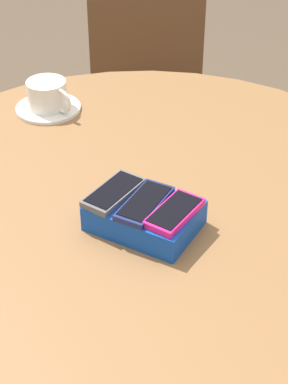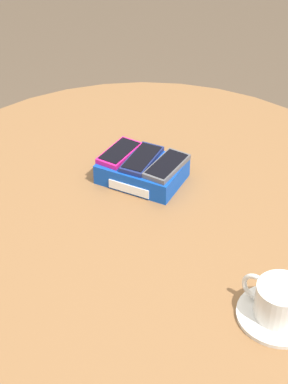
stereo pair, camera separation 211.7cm
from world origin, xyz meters
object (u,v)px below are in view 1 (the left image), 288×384
object	(u,v)px
phone_navy	(145,203)
chair_near_window	(146,101)
coffee_cup	(48,94)
round_table	(144,237)
phone_magenta	(174,213)
phone_box	(145,215)
saucer	(48,108)
phone_gray	(114,193)

from	to	relation	value
phone_navy	chair_near_window	world-z (taller)	chair_near_window
phone_navy	chair_near_window	bearing A→B (deg)	-43.14
coffee_cup	round_table	bearing A→B (deg)	169.00
phone_magenta	coffee_cup	xyz separation A→B (m)	(0.53, -0.12, -0.01)
phone_box	coffee_cup	size ratio (longest dim) A/B	1.71
chair_near_window	coffee_cup	bearing A→B (deg)	116.92
round_table	saucer	xyz separation A→B (m)	(0.42, -0.08, 0.09)
saucer	chair_near_window	xyz separation A→B (m)	(0.30, -0.59, -0.30)
phone_box	chair_near_window	bearing A→B (deg)	-43.15
chair_near_window	saucer	bearing A→B (deg)	116.70
phone_box	round_table	bearing A→B (deg)	-42.11
phone_box	phone_navy	xyz separation A→B (m)	(-0.00, 0.00, 0.03)
round_table	saucer	world-z (taller)	saucer
phone_navy	phone_gray	distance (m)	0.06
phone_box	coffee_cup	xyz separation A→B (m)	(0.47, -0.13, 0.02)
phone_box	phone_navy	distance (m)	0.03
phone_magenta	coffee_cup	size ratio (longest dim) A/B	1.00
phone_box	phone_navy	size ratio (longest dim) A/B	1.57
phone_gray	round_table	bearing A→B (deg)	-88.41
phone_box	coffee_cup	world-z (taller)	coffee_cup
phone_box	phone_magenta	size ratio (longest dim) A/B	1.70
coffee_cup	saucer	bearing A→B (deg)	5.44
saucer	phone_navy	bearing A→B (deg)	164.24
round_table	phone_magenta	distance (m)	0.19
phone_navy	chair_near_window	size ratio (longest dim) A/B	0.15
phone_box	phone_gray	size ratio (longest dim) A/B	1.60
phone_box	phone_navy	world-z (taller)	phone_navy
round_table	phone_magenta	bearing A→B (deg)	162.67
phone_box	chair_near_window	xyz separation A→B (m)	(0.77, -0.72, -0.32)
chair_near_window	phone_box	bearing A→B (deg)	136.85
round_table	coffee_cup	xyz separation A→B (m)	(0.41, -0.08, 0.13)
phone_gray	phone_navy	bearing A→B (deg)	-161.98
round_table	phone_gray	world-z (taller)	phone_gray
saucer	coffee_cup	xyz separation A→B (m)	(-0.00, -0.00, 0.04)
coffee_cup	chair_near_window	bearing A→B (deg)	-63.08
phone_gray	chair_near_window	bearing A→B (deg)	-46.12
phone_gray	saucer	world-z (taller)	phone_gray
phone_magenta	phone_navy	xyz separation A→B (m)	(0.05, 0.02, -0.00)
round_table	phone_box	distance (m)	0.14
phone_box	chair_near_window	world-z (taller)	chair_near_window
coffee_cup	chair_near_window	world-z (taller)	chair_near_window
phone_magenta	saucer	size ratio (longest dim) A/B	0.83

